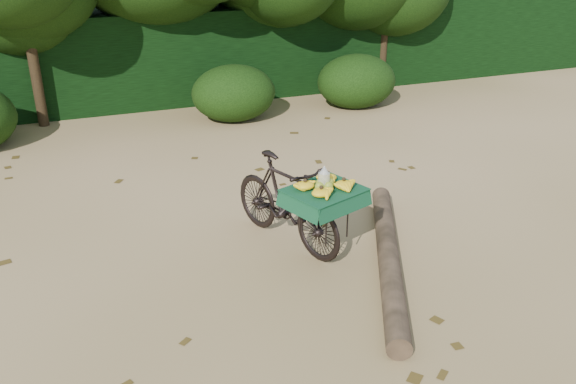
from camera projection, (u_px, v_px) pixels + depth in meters
name	position (u px, v px, depth m)	size (l,w,h in m)	color
ground	(217.00, 236.00, 7.12)	(80.00, 80.00, 0.00)	tan
vendor_bicycle	(287.00, 201.00, 6.75)	(1.17, 1.87, 1.04)	black
fallen_log	(388.00, 256.00, 6.47)	(0.23, 0.23, 3.13)	brown
hedge_backdrop	(132.00, 56.00, 12.12)	(26.00, 1.80, 1.80)	black
tree_row	(95.00, 5.00, 10.78)	(14.50, 2.00, 4.00)	black
bush_clumps	(179.00, 101.00, 10.77)	(8.80, 1.70, 0.90)	black
leaf_litter	(204.00, 213.00, 7.68)	(7.00, 7.30, 0.01)	#493713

